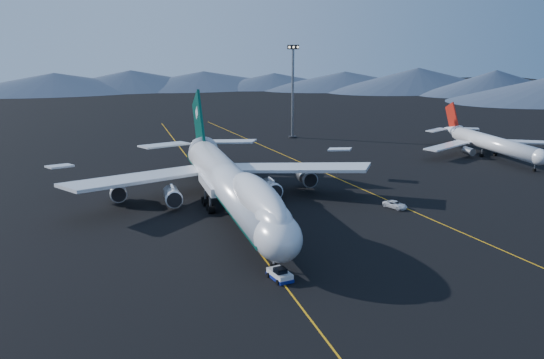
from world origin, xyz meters
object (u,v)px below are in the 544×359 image
object	(u,v)px
second_jet	(490,143)
floodlight_mast	(293,91)
pushback_tug	(280,275)
boeing_747	(231,184)
service_van	(395,205)

from	to	relation	value
second_jet	floodlight_mast	bearing A→B (deg)	111.12
pushback_tug	floodlight_mast	distance (m)	107.26
boeing_747	service_van	bearing A→B (deg)	-8.24
floodlight_mast	service_van	bearing A→B (deg)	-93.63
pushback_tug	floodlight_mast	size ratio (longest dim) A/B	0.16
floodlight_mast	pushback_tug	bearing A→B (deg)	-109.21
boeing_747	second_jet	xyz separation A→B (m)	(75.15, 29.90, -2.15)
service_van	boeing_747	bearing A→B (deg)	148.68
boeing_747	second_jet	bearing A→B (deg)	21.70
pushback_tug	service_van	distance (m)	39.34
service_van	second_jet	bearing A→B (deg)	14.26
boeing_747	second_jet	distance (m)	80.91
boeing_747	floodlight_mast	world-z (taller)	floodlight_mast
boeing_747	service_van	world-z (taller)	boeing_747
boeing_747	service_van	size ratio (longest dim) A/B	15.12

